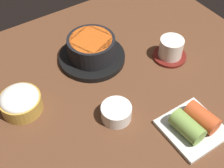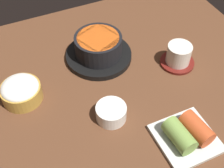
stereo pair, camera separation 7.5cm
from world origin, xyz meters
The scene contains 6 objects.
dining_table centered at (0.00, 0.00, 1.00)cm, with size 100.00×76.00×2.00cm, color #56331E.
stone_pot centered at (3.94, 11.37, 5.38)cm, with size 18.70×18.70×7.43cm.
rice_bowl centered at (-19.37, 5.42, 4.92)cm, with size 10.07×10.07×5.87cm.
tea_cup_with_saucer centered at (23.01, -0.28, 4.96)cm, with size 9.55×9.55×6.32cm.
banchan_cup_center centered at (-1.56, -9.30, 4.02)cm, with size 7.31×7.31×3.79cm.
kimchi_plate centered at (11.24, -21.91, 4.15)cm, with size 12.98×12.98×5.27cm.
Camera 1 is at (-25.60, -44.31, 61.19)cm, focal length 48.26 mm.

